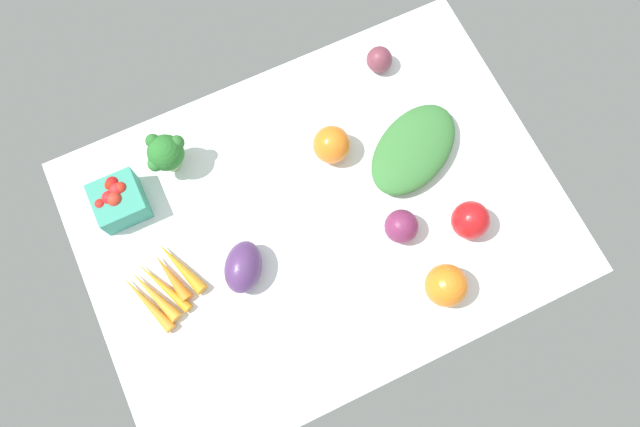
% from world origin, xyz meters
% --- Properties ---
extents(tablecloth, '(1.04, 0.76, 0.02)m').
position_xyz_m(tablecloth, '(0.00, 0.00, 0.01)').
color(tablecloth, white).
rests_on(tablecloth, ground).
extents(bell_pepper_orange, '(0.09, 0.09, 0.09)m').
position_xyz_m(bell_pepper_orange, '(0.09, 0.13, 0.06)').
color(bell_pepper_orange, orange).
rests_on(bell_pepper_orange, tablecloth).
extents(eggplant, '(0.13, 0.14, 0.08)m').
position_xyz_m(eggplant, '(-0.20, -0.04, 0.06)').
color(eggplant, '#523168').
rests_on(eggplant, tablecloth).
extents(bell_pepper_red, '(0.10, 0.10, 0.09)m').
position_xyz_m(bell_pepper_red, '(0.28, -0.16, 0.06)').
color(bell_pepper_red, red).
rests_on(bell_pepper_red, tablecloth).
extents(leafy_greens_clump, '(0.29, 0.25, 0.06)m').
position_xyz_m(leafy_greens_clump, '(0.25, 0.04, 0.05)').
color(leafy_greens_clump, '#387837').
rests_on(leafy_greens_clump, tablecloth).
extents(red_onion_center, '(0.06, 0.06, 0.06)m').
position_xyz_m(red_onion_center, '(0.28, 0.28, 0.05)').
color(red_onion_center, brown).
rests_on(red_onion_center, tablecloth).
extents(red_onion_near_basket, '(0.07, 0.07, 0.07)m').
position_xyz_m(red_onion_near_basket, '(0.14, -0.10, 0.06)').
color(red_onion_near_basket, '#74274F').
rests_on(red_onion_near_basket, tablecloth).
extents(berry_basket, '(0.10, 0.10, 0.08)m').
position_xyz_m(berry_basket, '(-0.38, 0.21, 0.06)').
color(berry_basket, teal).
rests_on(berry_basket, tablecloth).
extents(heirloom_tomato_orange, '(0.09, 0.09, 0.09)m').
position_xyz_m(heirloom_tomato_orange, '(0.17, -0.26, 0.06)').
color(heirloom_tomato_orange, orange).
rests_on(heirloom_tomato_orange, tablecloth).
extents(broccoli_head, '(0.09, 0.08, 0.11)m').
position_xyz_m(broccoli_head, '(-0.25, 0.25, 0.09)').
color(broccoli_head, '#9DC682').
rests_on(broccoli_head, tablecloth).
extents(carrot_bunch, '(0.17, 0.19, 0.03)m').
position_xyz_m(carrot_bunch, '(-0.37, 0.00, 0.03)').
color(carrot_bunch, orange).
rests_on(carrot_bunch, tablecloth).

